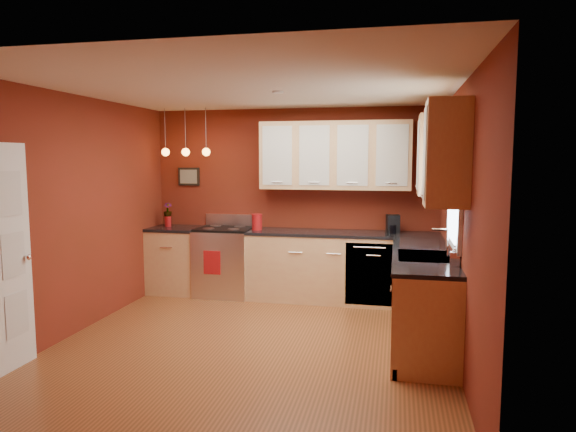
% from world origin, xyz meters
% --- Properties ---
extents(floor, '(4.20, 4.20, 0.00)m').
position_xyz_m(floor, '(0.00, 0.00, 0.00)').
color(floor, '#964F2B').
rests_on(floor, ground).
extents(ceiling, '(4.00, 4.20, 0.02)m').
position_xyz_m(ceiling, '(0.00, 0.00, 2.60)').
color(ceiling, silver).
rests_on(ceiling, wall_back).
extents(wall_back, '(4.00, 0.02, 2.60)m').
position_xyz_m(wall_back, '(0.00, 2.10, 1.30)').
color(wall_back, maroon).
rests_on(wall_back, floor).
extents(wall_front, '(4.00, 0.02, 2.60)m').
position_xyz_m(wall_front, '(0.00, -2.10, 1.30)').
color(wall_front, maroon).
rests_on(wall_front, floor).
extents(wall_left, '(0.02, 4.20, 2.60)m').
position_xyz_m(wall_left, '(-2.00, 0.00, 1.30)').
color(wall_left, maroon).
rests_on(wall_left, floor).
extents(wall_right, '(0.02, 4.20, 2.60)m').
position_xyz_m(wall_right, '(2.00, 0.00, 1.30)').
color(wall_right, maroon).
rests_on(wall_right, floor).
extents(base_cabinets_back_left, '(0.70, 0.60, 0.90)m').
position_xyz_m(base_cabinets_back_left, '(-1.65, 1.80, 0.45)').
color(base_cabinets_back_left, tan).
rests_on(base_cabinets_back_left, floor).
extents(base_cabinets_back_right, '(2.54, 0.60, 0.90)m').
position_xyz_m(base_cabinets_back_right, '(0.73, 1.80, 0.45)').
color(base_cabinets_back_right, tan).
rests_on(base_cabinets_back_right, floor).
extents(base_cabinets_right, '(0.60, 2.10, 0.90)m').
position_xyz_m(base_cabinets_right, '(1.70, 0.45, 0.45)').
color(base_cabinets_right, tan).
rests_on(base_cabinets_right, floor).
extents(counter_back_left, '(0.70, 0.62, 0.04)m').
position_xyz_m(counter_back_left, '(-1.65, 1.80, 0.92)').
color(counter_back_left, black).
rests_on(counter_back_left, base_cabinets_back_left).
extents(counter_back_right, '(2.54, 0.62, 0.04)m').
position_xyz_m(counter_back_right, '(0.73, 1.80, 0.92)').
color(counter_back_right, black).
rests_on(counter_back_right, base_cabinets_back_right).
extents(counter_right, '(0.62, 2.10, 0.04)m').
position_xyz_m(counter_right, '(1.70, 0.45, 0.92)').
color(counter_right, black).
rests_on(counter_right, base_cabinets_right).
extents(gas_range, '(0.76, 0.64, 1.11)m').
position_xyz_m(gas_range, '(-0.92, 1.80, 0.48)').
color(gas_range, silver).
rests_on(gas_range, floor).
extents(dishwasher_front, '(0.60, 0.02, 0.80)m').
position_xyz_m(dishwasher_front, '(1.10, 1.51, 0.45)').
color(dishwasher_front, silver).
rests_on(dishwasher_front, base_cabinets_back_right).
extents(sink, '(0.50, 0.70, 0.33)m').
position_xyz_m(sink, '(1.70, 0.30, 0.92)').
color(sink, gray).
rests_on(sink, counter_right).
extents(window, '(0.06, 1.02, 1.22)m').
position_xyz_m(window, '(1.97, 0.30, 1.69)').
color(window, white).
rests_on(window, wall_right).
extents(upper_cabinets_back, '(2.00, 0.35, 0.90)m').
position_xyz_m(upper_cabinets_back, '(0.60, 1.93, 1.95)').
color(upper_cabinets_back, tan).
rests_on(upper_cabinets_back, wall_back).
extents(upper_cabinets_right, '(0.35, 1.95, 0.90)m').
position_xyz_m(upper_cabinets_right, '(1.82, 0.32, 1.95)').
color(upper_cabinets_right, tan).
rests_on(upper_cabinets_right, wall_right).
extents(wall_picture, '(0.32, 0.03, 0.26)m').
position_xyz_m(wall_picture, '(-1.55, 2.08, 1.65)').
color(wall_picture, black).
rests_on(wall_picture, wall_back).
extents(pendant_lights, '(0.71, 0.11, 0.66)m').
position_xyz_m(pendant_lights, '(-1.45, 1.75, 2.01)').
color(pendant_lights, gray).
rests_on(pendant_lights, ceiling).
extents(red_canister, '(0.15, 0.15, 0.22)m').
position_xyz_m(red_canister, '(-0.44, 1.76, 1.05)').
color(red_canister, '#A21114').
rests_on(red_canister, counter_back_right).
extents(red_vase, '(0.09, 0.09, 0.15)m').
position_xyz_m(red_vase, '(-1.78, 1.84, 1.01)').
color(red_vase, '#A21114').
rests_on(red_vase, counter_back_left).
extents(flowers, '(0.15, 0.15, 0.21)m').
position_xyz_m(flowers, '(-1.78, 1.84, 1.17)').
color(flowers, '#A21114').
rests_on(flowers, red_vase).
extents(coffee_maker, '(0.19, 0.18, 0.24)m').
position_xyz_m(coffee_maker, '(1.38, 1.87, 1.05)').
color(coffee_maker, black).
rests_on(coffee_maker, counter_back_right).
extents(soap_pump, '(0.10, 0.10, 0.20)m').
position_xyz_m(soap_pump, '(1.95, -0.15, 1.04)').
color(soap_pump, white).
rests_on(soap_pump, counter_right).
extents(dish_towel, '(0.23, 0.02, 0.32)m').
position_xyz_m(dish_towel, '(-0.99, 1.47, 0.52)').
color(dish_towel, '#A21114').
rests_on(dish_towel, gas_range).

